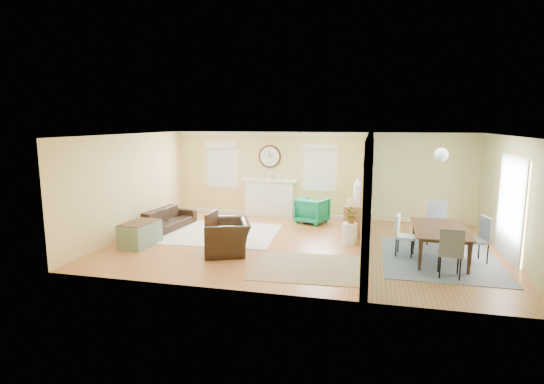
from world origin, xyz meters
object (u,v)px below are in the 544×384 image
(credenza, at_px, (354,217))
(dining_table, at_px, (441,244))
(green_chair, at_px, (312,210))
(eames_chair, at_px, (227,237))
(sofa, at_px, (168,219))

(credenza, distance_m, dining_table, 2.70)
(green_chair, relative_size, dining_table, 0.42)
(eames_chair, bearing_deg, green_chair, 133.99)
(sofa, relative_size, eames_chair, 1.66)
(eames_chair, bearing_deg, dining_table, 75.83)
(eames_chair, height_order, green_chair, same)
(eames_chair, xyz_separation_m, green_chair, (1.46, 3.27, -0.00))
(eames_chair, bearing_deg, credenza, 111.51)
(sofa, height_order, green_chair, green_chair)
(eames_chair, distance_m, green_chair, 3.58)
(sofa, relative_size, credenza, 1.28)
(sofa, xyz_separation_m, credenza, (5.00, 0.84, 0.13))
(green_chair, xyz_separation_m, dining_table, (3.12, -2.64, -0.03))
(green_chair, xyz_separation_m, credenza, (1.23, -0.72, 0.03))
(eames_chair, distance_m, dining_table, 4.62)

